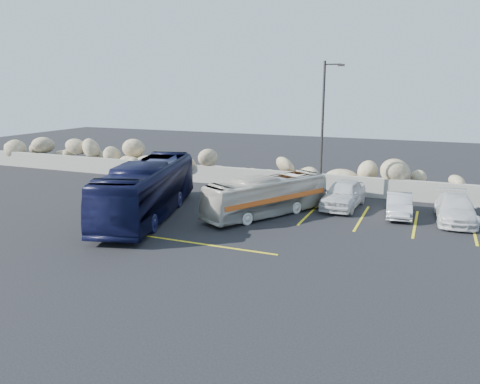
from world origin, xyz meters
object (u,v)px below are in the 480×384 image
at_px(vintage_bus, 267,196).
at_px(car_c, 456,209).
at_px(car_a, 343,194).
at_px(tour_coach, 148,189).
at_px(lamppost, 323,129).
at_px(car_b, 399,205).

height_order(vintage_bus, car_c, vintage_bus).
distance_m(vintage_bus, car_a, 4.69).
bearing_deg(tour_coach, lamppost, 24.61).
relative_size(lamppost, vintage_bus, 1.08).
distance_m(tour_coach, car_a, 10.73).
xyz_separation_m(lamppost, vintage_bus, (-1.99, -3.85, -3.26)).
height_order(vintage_bus, tour_coach, tour_coach).
height_order(lamppost, car_a, lamppost).
xyz_separation_m(lamppost, car_a, (1.43, -0.66, -3.53)).
distance_m(car_a, car_b, 3.08).
bearing_deg(lamppost, tour_coach, -139.84).
relative_size(vintage_bus, car_c, 1.66).
xyz_separation_m(vintage_bus, tour_coach, (-5.61, -2.56, 0.41)).
height_order(lamppost, vintage_bus, lamppost).
bearing_deg(lamppost, car_a, -24.74).
height_order(tour_coach, car_b, tour_coach).
bearing_deg(vintage_bus, lamppost, 91.60).
relative_size(tour_coach, car_a, 2.29).
distance_m(lamppost, car_a, 3.86).
xyz_separation_m(car_a, car_c, (5.70, -0.58, -0.12)).
bearing_deg(car_c, lamppost, 166.61).
xyz_separation_m(vintage_bus, car_a, (3.42, 3.19, -0.27)).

